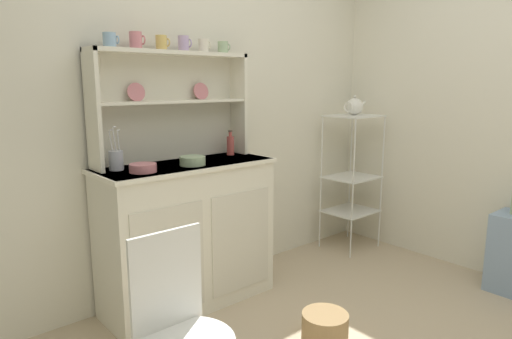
{
  "coord_description": "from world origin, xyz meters",
  "views": [
    {
      "loc": [
        -1.75,
        -0.95,
        1.4
      ],
      "look_at": [
        0.04,
        1.12,
        0.87
      ],
      "focal_mm": 31.48,
      "sensor_mm": 36.0,
      "label": 1
    }
  ],
  "objects": [
    {
      "name": "floor_basket",
      "position": [
        0.0,
        0.5,
        0.08
      ],
      "size": [
        0.25,
        0.25,
        0.17
      ],
      "primitive_type": "cylinder",
      "color": "#93754C",
      "rests_on": "ground"
    },
    {
      "name": "cup_lilac_3",
      "position": [
        -0.22,
        1.49,
        1.63
      ],
      "size": [
        0.08,
        0.07,
        0.09
      ],
      "color": "#B79ECC",
      "rests_on": "hutch_shelf_unit"
    },
    {
      "name": "cup_gold_2",
      "position": [
        -0.38,
        1.49,
        1.63
      ],
      "size": [
        0.08,
        0.07,
        0.09
      ],
      "color": "#DBB760",
      "rests_on": "hutch_shelf_unit"
    },
    {
      "name": "cup_sky_0",
      "position": [
        -0.69,
        1.49,
        1.63
      ],
      "size": [
        0.08,
        0.07,
        0.08
      ],
      "color": "#8EB2D1",
      "rests_on": "hutch_shelf_unit"
    },
    {
      "name": "bakers_rack",
      "position": [
        1.28,
        1.32,
        0.7
      ],
      "size": [
        0.41,
        0.35,
        1.14
      ],
      "color": "silver",
      "rests_on": "ground"
    },
    {
      "name": "cup_cream_4",
      "position": [
        -0.08,
        1.49,
        1.63
      ],
      "size": [
        0.08,
        0.06,
        0.08
      ],
      "color": "silver",
      "rests_on": "hutch_shelf_unit"
    },
    {
      "name": "utensil_jar",
      "position": [
        -0.72,
        1.44,
        0.97
      ],
      "size": [
        0.08,
        0.08,
        0.25
      ],
      "color": "#B2B7C6",
      "rests_on": "hutch_cabinet"
    },
    {
      "name": "wire_chair",
      "position": [
        -0.95,
        0.42,
        0.52
      ],
      "size": [
        0.36,
        0.36,
        0.85
      ],
      "rotation": [
        0.0,
        0.0,
        -0.06
      ],
      "color": "white",
      "rests_on": "ground"
    },
    {
      "name": "wall_back",
      "position": [
        0.0,
        1.62,
        1.25
      ],
      "size": [
        3.84,
        0.05,
        2.5
      ],
      "primitive_type": "cube",
      "color": "silver",
      "rests_on": "ground"
    },
    {
      "name": "jam_bottle",
      "position": [
        0.1,
        1.45,
        0.98
      ],
      "size": [
        0.05,
        0.05,
        0.17
      ],
      "color": "#B74C47",
      "rests_on": "hutch_cabinet"
    },
    {
      "name": "porcelain_teapot",
      "position": [
        1.28,
        1.32,
        1.21
      ],
      "size": [
        0.23,
        0.14,
        0.16
      ],
      "color": "white",
      "rests_on": "bakers_rack"
    },
    {
      "name": "cup_rose_1",
      "position": [
        -0.54,
        1.49,
        1.63
      ],
      "size": [
        0.08,
        0.07,
        0.09
      ],
      "color": "#D17A84",
      "rests_on": "hutch_shelf_unit"
    },
    {
      "name": "hutch_shelf_unit",
      "position": [
        -0.31,
        1.53,
        1.31
      ],
      "size": [
        1.03,
        0.18,
        0.67
      ],
      "color": "silver",
      "rests_on": "hutch_cabinet"
    },
    {
      "name": "bowl_floral_medium",
      "position": [
        -0.31,
        1.29,
        0.94
      ],
      "size": [
        0.15,
        0.15,
        0.05
      ],
      "primitive_type": "cylinder",
      "color": "#9EB78E",
      "rests_on": "hutch_cabinet"
    },
    {
      "name": "hutch_cabinet",
      "position": [
        -0.31,
        1.37,
        0.47
      ],
      "size": [
        1.11,
        0.45,
        0.91
      ],
      "color": "silver",
      "rests_on": "ground"
    },
    {
      "name": "cup_sage_5",
      "position": [
        0.08,
        1.49,
        1.62
      ],
      "size": [
        0.08,
        0.07,
        0.08
      ],
      "color": "#9EB78E",
      "rests_on": "hutch_shelf_unit"
    },
    {
      "name": "bowl_mixing_large",
      "position": [
        -0.63,
        1.29,
        0.94
      ],
      "size": [
        0.15,
        0.15,
        0.05
      ],
      "primitive_type": "cylinder",
      "color": "#D17A84",
      "rests_on": "hutch_cabinet"
    }
  ]
}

